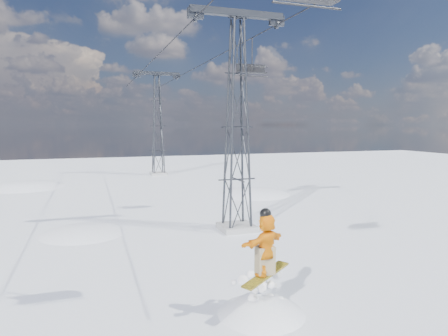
# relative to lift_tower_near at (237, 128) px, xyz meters

# --- Properties ---
(ground) EXTENTS (120.00, 120.00, 0.00)m
(ground) POSITION_rel_lift_tower_near_xyz_m (-0.80, -8.00, -5.47)
(ground) COLOR white
(ground) RESTS_ON ground
(snow_terrain) EXTENTS (39.00, 37.00, 22.00)m
(snow_terrain) POSITION_rel_lift_tower_near_xyz_m (-5.57, 13.24, -15.06)
(snow_terrain) COLOR white
(snow_terrain) RESTS_ON ground
(lift_tower_near) EXTENTS (5.20, 1.80, 11.43)m
(lift_tower_near) POSITION_rel_lift_tower_near_xyz_m (0.00, 0.00, 0.00)
(lift_tower_near) COLOR #999999
(lift_tower_near) RESTS_ON ground
(lift_tower_far) EXTENTS (5.20, 1.80, 11.43)m
(lift_tower_far) POSITION_rel_lift_tower_near_xyz_m (0.00, 25.00, 0.00)
(lift_tower_far) COLOR #999999
(lift_tower_far) RESTS_ON ground
(haul_cables) EXTENTS (4.46, 51.00, 0.06)m
(haul_cables) POSITION_rel_lift_tower_near_xyz_m (0.00, 11.50, 5.38)
(haul_cables) COLOR black
(haul_cables) RESTS_ON ground
(lift_chair_mid) EXTENTS (1.88, 0.54, 2.33)m
(lift_chair_mid) POSITION_rel_lift_tower_near_xyz_m (2.20, 3.35, 3.52)
(lift_chair_mid) COLOR black
(lift_chair_mid) RESTS_ON ground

